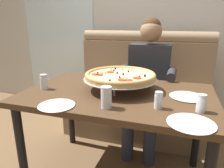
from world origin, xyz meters
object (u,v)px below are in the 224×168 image
at_px(plate_near_right, 57,104).
at_px(shaker_pepper_flakes, 201,105).
at_px(drinking_glass, 106,98).
at_px(dining_table, 118,103).
at_px(plate_far_side, 191,122).
at_px(shaker_oregano, 44,83).
at_px(diner_main, 147,77).
at_px(shaker_parmesan, 158,101).
at_px(booth_bench, 140,96).
at_px(plate_near_left, 187,96).
at_px(pizza, 120,76).

bearing_deg(plate_near_right, shaker_pepper_flakes, 12.36).
relative_size(plate_near_right, drinking_glass, 1.71).
height_order(dining_table, plate_far_side, plate_far_side).
height_order(shaker_oregano, shaker_pepper_flakes, shaker_oregano).
bearing_deg(diner_main, shaker_oregano, -132.65).
bearing_deg(shaker_parmesan, booth_bench, 105.74).
bearing_deg(shaker_oregano, plate_near_left, 8.18).
relative_size(dining_table, plate_far_side, 5.63).
distance_m(diner_main, plate_far_side, 1.05).
bearing_deg(shaker_oregano, pizza, 16.37).
height_order(booth_bench, drinking_glass, booth_bench).
relative_size(shaker_pepper_flakes, plate_near_right, 0.46).
bearing_deg(shaker_oregano, plate_far_side, -13.70).
distance_m(plate_near_left, plate_far_side, 0.40).
distance_m(booth_bench, plate_near_left, 1.03).
distance_m(pizza, shaker_pepper_flakes, 0.60).
bearing_deg(diner_main, dining_table, -100.73).
relative_size(plate_near_left, drinking_glass, 1.78).
distance_m(dining_table, drinking_glass, 0.33).
relative_size(pizza, plate_far_side, 2.26).
relative_size(shaker_parmesan, plate_far_side, 0.43).
bearing_deg(shaker_parmesan, plate_far_side, -39.48).
bearing_deg(dining_table, shaker_pepper_flakes, -18.42).
bearing_deg(shaker_oregano, drinking_glass, -18.65).
distance_m(booth_bench, dining_table, 0.93).
height_order(diner_main, shaker_parmesan, diner_main).
height_order(shaker_parmesan, shaker_pepper_flakes, same).
bearing_deg(shaker_pepper_flakes, plate_near_right, -167.64).
distance_m(pizza, plate_near_right, 0.51).
height_order(booth_bench, dining_table, booth_bench).
bearing_deg(shaker_pepper_flakes, plate_near_left, 106.71).
bearing_deg(booth_bench, pizza, -90.14).
height_order(plate_near_left, drinking_glass, drinking_glass).
distance_m(booth_bench, shaker_oregano, 1.20).
bearing_deg(shaker_parmesan, drinking_glass, -163.68).
bearing_deg(plate_near_right, diner_main, 68.15).
bearing_deg(plate_near_left, dining_table, -174.19).
height_order(pizza, drinking_glass, pizza).
xyz_separation_m(plate_near_left, drinking_glass, (-0.46, -0.34, 0.05)).
bearing_deg(pizza, plate_far_side, -40.21).
distance_m(diner_main, pizza, 0.60).
relative_size(dining_table, shaker_parmesan, 13.11).
xyz_separation_m(shaker_oregano, shaker_pepper_flakes, (1.09, -0.08, -0.00)).
xyz_separation_m(booth_bench, plate_far_side, (0.49, -1.25, 0.35)).
height_order(dining_table, plate_near_left, plate_near_left).
bearing_deg(booth_bench, plate_near_right, -102.47).
relative_size(booth_bench, plate_near_right, 6.95).
bearing_deg(pizza, diner_main, 77.93).
relative_size(dining_table, pizza, 2.49).
bearing_deg(shaker_parmesan, plate_near_left, 57.00).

